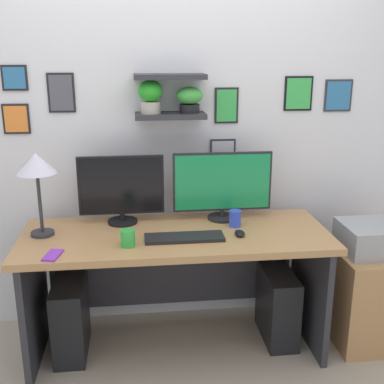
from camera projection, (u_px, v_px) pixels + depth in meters
The scene contains 15 objects.
ground_plane at pixel (177, 346), 2.99m from camera, with size 8.00×8.00×0.00m, color tan.
back_wall_assembly at pixel (169, 117), 3.02m from camera, with size 4.40×0.24×2.70m.
desk at pixel (175, 262), 2.89m from camera, with size 1.77×0.68×0.75m.
monitor_left at pixel (121, 189), 2.89m from camera, with size 0.51×0.18×0.41m.
monitor_right at pixel (222, 185), 2.96m from camera, with size 0.61×0.18×0.42m.
keyboard at pixel (184, 238), 2.69m from camera, with size 0.44×0.14×0.02m, color black.
computer_mouse at pixel (240, 233), 2.73m from camera, with size 0.06×0.09×0.03m, color black.
desk_lamp at pixel (37, 168), 2.64m from camera, with size 0.22×0.22×0.47m.
cell_phone at pixel (53, 255), 2.47m from camera, with size 0.07×0.14×0.01m, color purple.
coffee_mug at pixel (128, 238), 2.58m from camera, with size 0.08×0.08×0.09m, color green.
pen_cup at pixel (235, 218), 2.87m from camera, with size 0.07×0.07×0.10m, color blue.
drawer_cabinet at pixel (367, 295), 3.01m from camera, with size 0.44×0.50×0.59m, color tan.
printer at pixel (374, 238), 2.90m from camera, with size 0.38×0.34×0.17m, color #9E9EA3.
computer_tower_left at pixel (71, 318), 2.88m from camera, with size 0.18×0.40×0.46m, color black.
computer_tower_right at pixel (277, 305), 3.03m from camera, with size 0.18×0.40×0.45m, color black.
Camera 1 is at (-0.21, -2.59, 1.76)m, focal length 45.31 mm.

